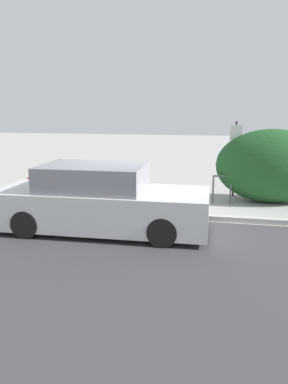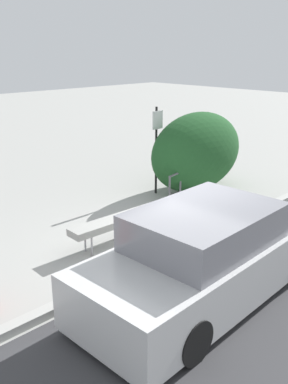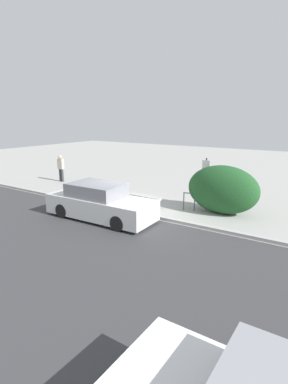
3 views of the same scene
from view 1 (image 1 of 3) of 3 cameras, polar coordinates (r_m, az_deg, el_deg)
The scene contains 9 objects.
ground_plane at distance 9.51m, azimuth -0.20°, elevation -3.73°, with size 60.00×60.00×0.00m, color #9E9E99.
road_strip at distance 5.00m, azimuth -13.42°, elevation -20.04°, with size 60.00×10.00×0.01m.
curb at distance 9.49m, azimuth -0.20°, elevation -3.35°, with size 60.00×0.20×0.13m.
bench at distance 10.56m, azimuth -0.87°, elevation 0.55°, with size 2.32×0.47×0.54m.
bike_rack at distance 10.91m, azimuth 11.79°, elevation 0.85°, with size 0.55×0.14×0.83m.
sign_post at distance 11.75m, azimuth 13.70°, elevation 5.94°, with size 0.36×0.08×2.30m.
fire_hydrant at distance 11.28m, azimuth -16.86°, elevation 0.46°, with size 0.36×0.22×0.77m.
shrub_hedge at distance 11.33m, azimuth 18.86°, elevation 3.73°, with size 3.15×1.60×2.12m.
parked_car_near at distance 8.33m, azimuth -6.67°, elevation -1.41°, with size 4.71×1.86×1.48m.
Camera 1 is at (1.91, -8.93, 2.67)m, focal length 35.00 mm.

